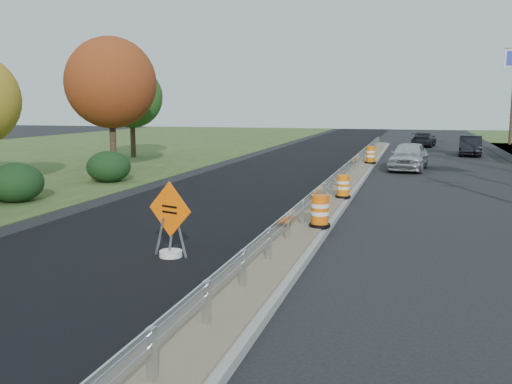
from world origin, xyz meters
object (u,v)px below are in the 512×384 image
(caution_sign, at_px, (171,238))
(car_silver, at_px, (409,156))
(barrel_median_far, at_px, (371,155))
(barrel_shoulder_far, at_px, (478,148))
(barrel_median_mid, at_px, (343,187))
(car_dark_far, at_px, (424,139))
(car_dark_mid, at_px, (470,146))
(barrel_median_near, at_px, (320,212))

(caution_sign, height_order, car_silver, caution_sign)
(barrel_median_far, distance_m, barrel_shoulder_far, 13.57)
(barrel_median_far, bearing_deg, barrel_median_mid, -90.00)
(barrel_median_mid, bearing_deg, car_silver, 79.65)
(barrel_shoulder_far, relative_size, car_silver, 0.19)
(caution_sign, xyz_separation_m, car_dark_far, (6.35, 40.11, 0.17))
(caution_sign, height_order, car_dark_mid, caution_sign)
(barrel_median_mid, relative_size, barrel_median_far, 0.85)
(car_dark_mid, height_order, car_dark_far, car_dark_mid)
(caution_sign, relative_size, barrel_median_mid, 2.19)
(caution_sign, relative_size, barrel_median_near, 2.06)
(caution_sign, bearing_deg, car_dark_mid, 93.24)
(car_dark_far, bearing_deg, barrel_median_far, 87.08)
(barrel_median_mid, bearing_deg, caution_sign, -109.41)
(caution_sign, distance_m, barrel_median_near, 4.65)
(barrel_median_near, bearing_deg, car_dark_far, 84.94)
(caution_sign, bearing_deg, car_silver, 95.66)
(barrel_median_near, distance_m, car_dark_far, 36.80)
(barrel_median_far, distance_m, car_dark_mid, 11.78)
(barrel_shoulder_far, height_order, car_silver, car_silver)
(barrel_median_near, distance_m, barrel_shoulder_far, 30.91)
(barrel_median_near, distance_m, barrel_median_far, 18.53)
(barrel_median_mid, bearing_deg, barrel_shoulder_far, 73.86)
(barrel_median_near, height_order, barrel_median_far, barrel_median_far)
(barrel_median_near, distance_m, barrel_median_mid, 5.37)
(barrel_median_near, bearing_deg, car_silver, 82.78)
(car_silver, bearing_deg, barrel_shoulder_far, 74.29)
(car_dark_far, bearing_deg, caution_sign, 88.22)
(barrel_median_far, bearing_deg, car_silver, -24.56)
(car_silver, bearing_deg, barrel_median_mid, -94.61)
(caution_sign, distance_m, barrel_median_mid, 9.36)
(barrel_median_near, height_order, car_dark_far, car_dark_far)
(car_dark_mid, bearing_deg, barrel_median_far, -118.55)
(barrel_median_near, relative_size, barrel_shoulder_far, 1.00)
(car_silver, distance_m, car_dark_mid, 11.67)
(car_dark_mid, bearing_deg, car_silver, -106.62)
(caution_sign, bearing_deg, barrel_median_near, 67.93)
(caution_sign, xyz_separation_m, car_silver, (5.33, 20.97, 0.33))
(barrel_shoulder_far, distance_m, car_silver, 13.49)
(barrel_shoulder_far, height_order, car_dark_mid, car_dark_mid)
(barrel_median_mid, bearing_deg, barrel_median_far, 90.00)
(barrel_median_far, relative_size, barrel_shoulder_far, 1.10)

